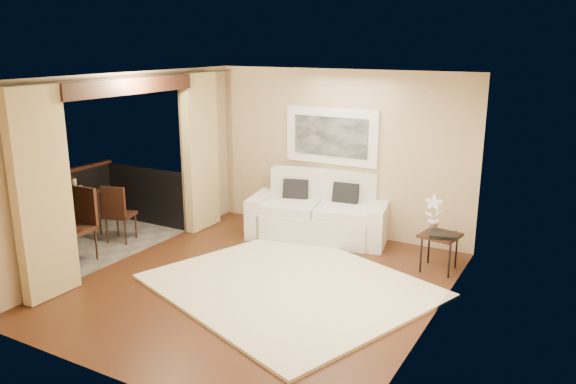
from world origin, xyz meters
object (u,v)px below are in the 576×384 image
Objects in this scene: bistro_table at (74,197)px; side_table at (440,238)px; ice_bucket at (73,184)px; sofa at (319,215)px; balcony_chair_near at (80,218)px; orchid at (434,212)px; balcony_chair_far at (117,210)px.

side_table is at bearing 15.34° from bistro_table.
sofa is at bearing 27.11° from ice_bucket.
balcony_chair_near is 5.41× the size of ice_bucket.
bistro_table is at bearing -41.98° from ice_bucket.
ice_bucket is (-0.14, 0.13, 0.18)m from bistro_table.
orchid is 5.66m from bistro_table.
sofa is 2.19× the size of balcony_chair_near.
balcony_chair_near reaches higher than sofa.
orchid is (1.94, -0.28, 0.40)m from sofa.
side_table is 0.53× the size of balcony_chair_near.
side_table is 0.71× the size of bistro_table.
ice_bucket is (-0.94, -0.02, 0.31)m from balcony_chair_far.
orchid is 4.86m from balcony_chair_far.
sofa is 2.00m from orchid.
balcony_chair_far is at bearing 0.99° from ice_bucket.
sofa is 4.76× the size of orchid.
orchid is at bearing -177.07° from balcony_chair_far.
ice_bucket reaches higher than bistro_table.
bistro_table is 0.26m from ice_bucket.
balcony_chair_near reaches higher than bistro_table.
bistro_table is at bearing 139.38° from balcony_chair_near.
bistro_table is 1.07m from balcony_chair_near.
balcony_chair_near reaches higher than balcony_chair_far.
sofa is at bearing 167.91° from side_table.
orchid reaches higher than side_table.
orchid is at bearing 15.74° from ice_bucket.
balcony_chair_far is at bearing -161.43° from orchid.
sofa is 2.14m from side_table.
sofa reaches higher than bistro_table.
balcony_chair_near is at bearing -152.92° from orchid.
balcony_chair_far is (-4.60, -1.54, -0.24)m from orchid.
balcony_chair_near is (0.07, -0.77, 0.09)m from balcony_chair_far.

